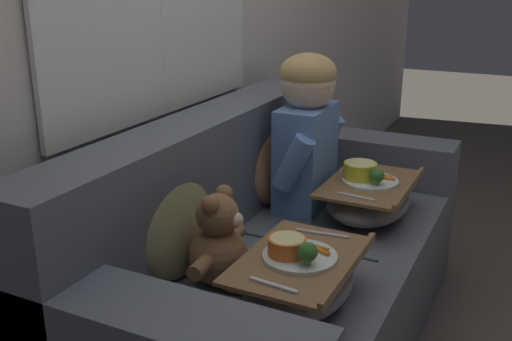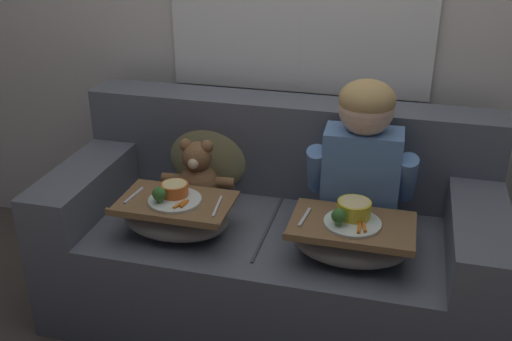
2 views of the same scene
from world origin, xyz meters
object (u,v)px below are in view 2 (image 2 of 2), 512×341
Objects in this scene: lap_tray_teddy at (176,215)px; teddy_bear at (197,177)px; throw_pillow_behind_child at (364,166)px; couch at (274,239)px; lap_tray_child at (351,238)px; throw_pillow_behind_teddy at (209,149)px; child_figure at (363,148)px.

teddy_bear is at bearing 89.74° from lap_tray_teddy.
throw_pillow_behind_child is at bearing 31.27° from lap_tray_teddy.
throw_pillow_behind_child is at bearing 27.80° from couch.
teddy_bear is 0.76m from lap_tray_child.
throw_pillow_behind_child reaches higher than teddy_bear.
child_figure is (0.72, -0.17, 0.15)m from throw_pillow_behind_teddy.
lap_tray_child is at bearing -20.36° from teddy_bear.
child_figure is 0.38m from lap_tray_child.
lap_tray_teddy is at bearing -90.11° from throw_pillow_behind_teddy.
lap_tray_teddy is (-0.36, -0.25, 0.21)m from couch.
couch is 4.39× the size of throw_pillow_behind_child.
throw_pillow_behind_child is at bearing 90.01° from child_figure.
couch reaches higher than lap_tray_teddy.
teddy_bear is 0.71× the size of lap_tray_child.
lap_tray_teddy is (-0.00, -0.27, -0.05)m from teddy_bear.
throw_pillow_behind_teddy is 0.84m from lap_tray_child.
throw_pillow_behind_child is 1.02× the size of throw_pillow_behind_teddy.
teddy_bear is (-0.36, 0.02, 0.26)m from couch.
throw_pillow_behind_child is 0.85m from lap_tray_teddy.
throw_pillow_behind_child is 0.74m from teddy_bear.
teddy_bear is at bearing -166.73° from throw_pillow_behind_child.
lap_tray_child and lap_tray_teddy have the same top height.
child_figure is at bearing -89.99° from throw_pillow_behind_child.
child_figure is at bearing 89.88° from lap_tray_child.
teddy_bear reaches higher than lap_tray_child.
teddy_bear is at bearing -179.75° from child_figure.
throw_pillow_behind_teddy is 1.25× the size of teddy_bear.
throw_pillow_behind_child is 0.68× the size of child_figure.
child_figure is 1.36× the size of lap_tray_teddy.
lap_tray_child is at bearing -31.25° from throw_pillow_behind_teddy.
child_figure reaches higher than throw_pillow_behind_teddy.
throw_pillow_behind_teddy is (-0.72, 0.00, 0.00)m from throw_pillow_behind_child.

